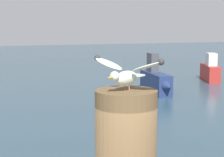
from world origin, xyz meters
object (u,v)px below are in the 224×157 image
(boat_red, at_px, (210,70))
(boat_navy, at_px, (156,81))
(mooring_post, at_px, (126,150))
(seagull, at_px, (126,73))

(boat_red, bearing_deg, boat_navy, -153.60)
(mooring_post, relative_size, seagull, 1.61)
(mooring_post, height_order, boat_red, mooring_post)
(seagull, distance_m, boat_red, 19.71)
(boat_red, height_order, boat_navy, boat_navy)
(seagull, relative_size, boat_navy, 0.17)
(boat_navy, bearing_deg, boat_red, 26.40)
(mooring_post, relative_size, boat_red, 0.28)
(mooring_post, distance_m, boat_navy, 14.85)
(boat_red, bearing_deg, mooring_post, -129.39)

